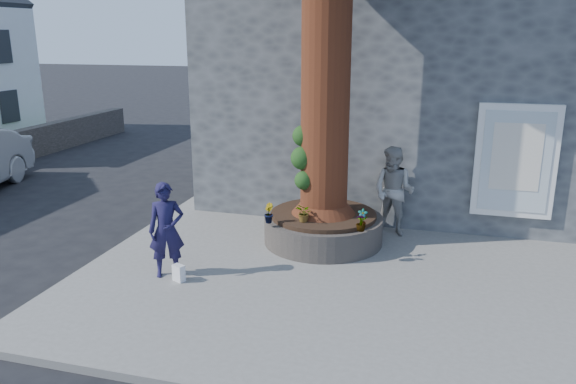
# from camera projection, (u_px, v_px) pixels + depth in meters

# --- Properties ---
(ground) EXTENTS (120.00, 120.00, 0.00)m
(ground) POSITION_uv_depth(u_px,v_px,m) (251.00, 285.00, 9.42)
(ground) COLOR black
(ground) RESTS_ON ground
(pavement) EXTENTS (9.00, 8.00, 0.12)m
(pavement) POSITION_uv_depth(u_px,v_px,m) (350.00, 268.00, 9.94)
(pavement) COLOR slate
(pavement) RESTS_ON ground
(yellow_line) EXTENTS (0.10, 30.00, 0.01)m
(yellow_line) POSITION_uv_depth(u_px,v_px,m) (122.00, 246.00, 11.13)
(yellow_line) COLOR yellow
(yellow_line) RESTS_ON ground
(stone_shop) EXTENTS (10.30, 8.30, 6.30)m
(stone_shop) POSITION_uv_depth(u_px,v_px,m) (431.00, 70.00, 14.58)
(stone_shop) COLOR #454849
(stone_shop) RESTS_ON ground
(planter) EXTENTS (2.30, 2.30, 0.60)m
(planter) POSITION_uv_depth(u_px,v_px,m) (323.00, 228.00, 10.95)
(planter) COLOR black
(planter) RESTS_ON pavement
(man) EXTENTS (0.70, 0.61, 1.61)m
(man) POSITION_uv_depth(u_px,v_px,m) (166.00, 230.00, 9.29)
(man) COLOR #181439
(man) RESTS_ON pavement
(woman) EXTENTS (1.05, 0.93, 1.80)m
(woman) POSITION_uv_depth(u_px,v_px,m) (394.00, 191.00, 11.22)
(woman) COLOR #A2A09B
(woman) RESTS_ON pavement
(shopping_bag) EXTENTS (0.23, 0.19, 0.28)m
(shopping_bag) POSITION_uv_depth(u_px,v_px,m) (179.00, 273.00, 9.24)
(shopping_bag) COLOR white
(shopping_bag) RESTS_ON pavement
(plant_a) EXTENTS (0.19, 0.14, 0.34)m
(plant_a) POSITION_uv_depth(u_px,v_px,m) (363.00, 218.00, 10.00)
(plant_a) COLOR gray
(plant_a) RESTS_ON planter
(plant_b) EXTENTS (0.27, 0.27, 0.36)m
(plant_b) POSITION_uv_depth(u_px,v_px,m) (268.00, 213.00, 10.25)
(plant_b) COLOR gray
(plant_b) RESTS_ON planter
(plant_c) EXTENTS (0.21, 0.21, 0.30)m
(plant_c) POSITION_uv_depth(u_px,v_px,m) (361.00, 223.00, 9.82)
(plant_c) COLOR gray
(plant_c) RESTS_ON planter
(plant_d) EXTENTS (0.41, 0.40, 0.34)m
(plant_d) POSITION_uv_depth(u_px,v_px,m) (304.00, 213.00, 10.29)
(plant_d) COLOR gray
(plant_d) RESTS_ON planter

